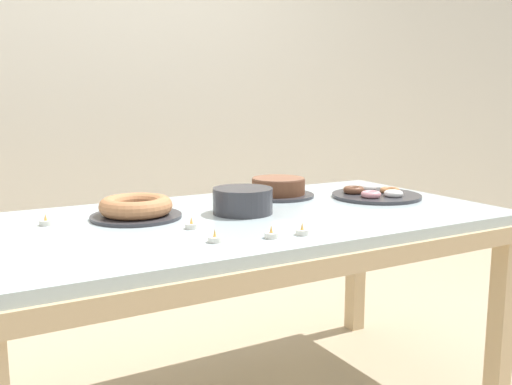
{
  "coord_description": "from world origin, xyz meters",
  "views": [
    {
      "loc": [
        -0.91,
        -1.7,
        1.14
      ],
      "look_at": [
        0.09,
        0.08,
        0.8
      ],
      "focal_mm": 40.0,
      "sensor_mm": 36.0,
      "label": 1
    }
  ],
  "objects_px": {
    "cake_golden_bundt": "(136,208)",
    "tealight_left_edge": "(302,232)",
    "pastry_platter": "(375,194)",
    "plate_stack": "(243,201)",
    "cake_chocolate_round": "(278,188)",
    "tealight_right_edge": "(46,222)",
    "tealight_near_cakes": "(191,225)",
    "tealight_centre": "(271,235)",
    "tealight_near_front": "(215,239)"
  },
  "relations": [
    {
      "from": "cake_golden_bundt",
      "to": "pastry_platter",
      "type": "distance_m",
      "value": 0.97
    },
    {
      "from": "cake_golden_bundt",
      "to": "tealight_right_edge",
      "type": "relative_size",
      "value": 7.63
    },
    {
      "from": "tealight_near_cakes",
      "to": "cake_golden_bundt",
      "type": "bearing_deg",
      "value": 113.02
    },
    {
      "from": "cake_golden_bundt",
      "to": "cake_chocolate_round",
      "type": "bearing_deg",
      "value": 10.54
    },
    {
      "from": "cake_golden_bundt",
      "to": "tealight_left_edge",
      "type": "relative_size",
      "value": 7.63
    },
    {
      "from": "plate_stack",
      "to": "tealight_near_cakes",
      "type": "bearing_deg",
      "value": -152.6
    },
    {
      "from": "pastry_platter",
      "to": "tealight_near_cakes",
      "type": "xyz_separation_m",
      "value": [
        -0.87,
        -0.15,
        -0.0
      ]
    },
    {
      "from": "pastry_platter",
      "to": "tealight_right_edge",
      "type": "xyz_separation_m",
      "value": [
        -1.26,
        0.13,
        -0.0
      ]
    },
    {
      "from": "cake_chocolate_round",
      "to": "tealight_near_front",
      "type": "xyz_separation_m",
      "value": [
        -0.54,
        -0.54,
        -0.03
      ]
    },
    {
      "from": "tealight_right_edge",
      "to": "tealight_near_front",
      "type": "xyz_separation_m",
      "value": [
        0.38,
        -0.46,
        0.0
      ]
    },
    {
      "from": "cake_chocolate_round",
      "to": "plate_stack",
      "type": "distance_m",
      "value": 0.36
    },
    {
      "from": "plate_stack",
      "to": "tealight_near_cakes",
      "type": "relative_size",
      "value": 5.25
    },
    {
      "from": "tealight_centre",
      "to": "plate_stack",
      "type": "bearing_deg",
      "value": 74.76
    },
    {
      "from": "tealight_near_front",
      "to": "tealight_centre",
      "type": "height_order",
      "value": "same"
    },
    {
      "from": "tealight_centre",
      "to": "tealight_near_front",
      "type": "bearing_deg",
      "value": 166.97
    },
    {
      "from": "tealight_right_edge",
      "to": "tealight_centre",
      "type": "height_order",
      "value": "same"
    },
    {
      "from": "tealight_near_cakes",
      "to": "tealight_centre",
      "type": "relative_size",
      "value": 1.0
    },
    {
      "from": "tealight_near_front",
      "to": "tealight_near_cakes",
      "type": "xyz_separation_m",
      "value": [
        0.01,
        0.19,
        0.0
      ]
    },
    {
      "from": "tealight_near_cakes",
      "to": "tealight_left_edge",
      "type": "relative_size",
      "value": 1.0
    },
    {
      "from": "tealight_near_front",
      "to": "tealight_centre",
      "type": "bearing_deg",
      "value": -13.03
    },
    {
      "from": "pastry_platter",
      "to": "plate_stack",
      "type": "relative_size",
      "value": 1.71
    },
    {
      "from": "cake_chocolate_round",
      "to": "tealight_left_edge",
      "type": "distance_m",
      "value": 0.66
    },
    {
      "from": "tealight_left_edge",
      "to": "tealight_centre",
      "type": "distance_m",
      "value": 0.1
    },
    {
      "from": "cake_golden_bundt",
      "to": "plate_stack",
      "type": "bearing_deg",
      "value": -16.92
    },
    {
      "from": "pastry_platter",
      "to": "tealight_near_cakes",
      "type": "relative_size",
      "value": 8.96
    },
    {
      "from": "cake_chocolate_round",
      "to": "plate_stack",
      "type": "bearing_deg",
      "value": -141.76
    },
    {
      "from": "tealight_near_cakes",
      "to": "tealight_centre",
      "type": "height_order",
      "value": "same"
    },
    {
      "from": "pastry_platter",
      "to": "tealight_right_edge",
      "type": "bearing_deg",
      "value": 174.31
    },
    {
      "from": "pastry_platter",
      "to": "plate_stack",
      "type": "height_order",
      "value": "plate_stack"
    },
    {
      "from": "cake_golden_bundt",
      "to": "tealight_near_cakes",
      "type": "bearing_deg",
      "value": -66.98
    },
    {
      "from": "cake_golden_bundt",
      "to": "pastry_platter",
      "type": "bearing_deg",
      "value": -5.22
    },
    {
      "from": "tealight_near_front",
      "to": "plate_stack",
      "type": "bearing_deg",
      "value": 50.72
    },
    {
      "from": "cake_chocolate_round",
      "to": "pastry_platter",
      "type": "relative_size",
      "value": 0.81
    },
    {
      "from": "cake_chocolate_round",
      "to": "tealight_centre",
      "type": "xyz_separation_m",
      "value": [
        -0.38,
        -0.58,
        -0.03
      ]
    },
    {
      "from": "tealight_near_front",
      "to": "tealight_near_cakes",
      "type": "distance_m",
      "value": 0.19
    },
    {
      "from": "cake_chocolate_round",
      "to": "cake_golden_bundt",
      "type": "xyz_separation_m",
      "value": [
        -0.64,
        -0.12,
        -0.0
      ]
    },
    {
      "from": "cake_golden_bundt",
      "to": "tealight_right_edge",
      "type": "distance_m",
      "value": 0.29
    },
    {
      "from": "pastry_platter",
      "to": "tealight_near_front",
      "type": "xyz_separation_m",
      "value": [
        -0.88,
        -0.33,
        -0.0
      ]
    },
    {
      "from": "tealight_right_edge",
      "to": "tealight_left_edge",
      "type": "bearing_deg",
      "value": -38.59
    },
    {
      "from": "tealight_near_cakes",
      "to": "tealight_centre",
      "type": "distance_m",
      "value": 0.27
    },
    {
      "from": "tealight_near_cakes",
      "to": "tealight_near_front",
      "type": "bearing_deg",
      "value": -92.79
    },
    {
      "from": "plate_stack",
      "to": "tealight_centre",
      "type": "xyz_separation_m",
      "value": [
        -0.1,
        -0.35,
        -0.03
      ]
    },
    {
      "from": "plate_stack",
      "to": "tealight_near_front",
      "type": "xyz_separation_m",
      "value": [
        -0.26,
        -0.32,
        -0.03
      ]
    },
    {
      "from": "plate_stack",
      "to": "tealight_near_front",
      "type": "distance_m",
      "value": 0.41
    },
    {
      "from": "tealight_centre",
      "to": "cake_chocolate_round",
      "type": "bearing_deg",
      "value": 56.6
    },
    {
      "from": "cake_chocolate_round",
      "to": "tealight_near_front",
      "type": "bearing_deg",
      "value": -135.15
    },
    {
      "from": "pastry_platter",
      "to": "tealight_near_front",
      "type": "relative_size",
      "value": 8.96
    },
    {
      "from": "tealight_left_edge",
      "to": "tealight_centre",
      "type": "height_order",
      "value": "same"
    },
    {
      "from": "cake_chocolate_round",
      "to": "cake_golden_bundt",
      "type": "distance_m",
      "value": 0.65
    },
    {
      "from": "cake_chocolate_round",
      "to": "tealight_near_cakes",
      "type": "xyz_separation_m",
      "value": [
        -0.54,
        -0.35,
        -0.03
      ]
    }
  ]
}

